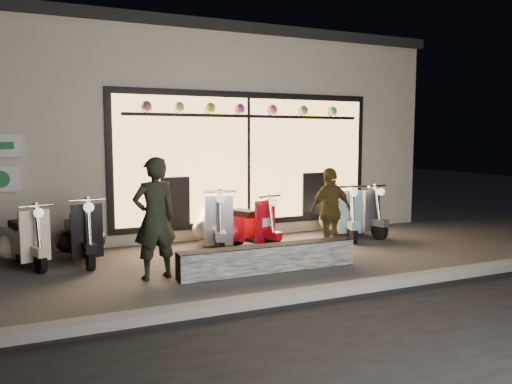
% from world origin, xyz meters
% --- Properties ---
extents(ground, '(40.00, 40.00, 0.00)m').
position_xyz_m(ground, '(0.00, 0.00, 0.00)').
color(ground, '#383533').
rests_on(ground, ground).
extents(kerb, '(40.00, 0.25, 0.12)m').
position_xyz_m(kerb, '(0.00, -2.00, 0.06)').
color(kerb, slate).
rests_on(kerb, ground).
extents(shop_building, '(10.20, 6.23, 4.20)m').
position_xyz_m(shop_building, '(0.00, 4.98, 2.10)').
color(shop_building, beige).
rests_on(shop_building, ground).
extents(graffiti_barrier, '(2.76, 0.28, 0.40)m').
position_xyz_m(graffiti_barrier, '(0.04, -0.65, 0.20)').
color(graffiti_barrier, black).
rests_on(graffiti_barrier, ground).
extents(scooter_silver, '(0.70, 1.50, 1.07)m').
position_xyz_m(scooter_silver, '(-0.14, 1.24, 0.43)').
color(scooter_silver, black).
rests_on(scooter_silver, ground).
extents(scooter_red, '(0.73, 1.34, 0.96)m').
position_xyz_m(scooter_red, '(0.36, 1.03, 0.39)').
color(scooter_red, black).
rests_on(scooter_red, ground).
extents(scooter_black, '(0.52, 1.44, 1.03)m').
position_xyz_m(scooter_black, '(-2.42, 1.23, 0.41)').
color(scooter_black, black).
rests_on(scooter_black, ground).
extents(scooter_cream, '(0.72, 1.35, 0.97)m').
position_xyz_m(scooter_cream, '(-3.28, 1.27, 0.39)').
color(scooter_cream, black).
rests_on(scooter_cream, ground).
extents(scooter_blue, '(0.72, 1.46, 1.04)m').
position_xyz_m(scooter_blue, '(2.55, 1.26, 0.42)').
color(scooter_blue, black).
rests_on(scooter_blue, ground).
extents(scooter_grey, '(0.70, 1.43, 1.02)m').
position_xyz_m(scooter_grey, '(2.82, 1.32, 0.41)').
color(scooter_grey, black).
rests_on(scooter_grey, ground).
extents(man, '(0.68, 0.50, 1.71)m').
position_xyz_m(man, '(-1.57, -0.34, 0.86)').
color(man, black).
rests_on(man, ground).
extents(woman, '(0.91, 0.47, 1.48)m').
position_xyz_m(woman, '(1.50, -0.01, 0.74)').
color(woman, brown).
rests_on(woman, ground).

